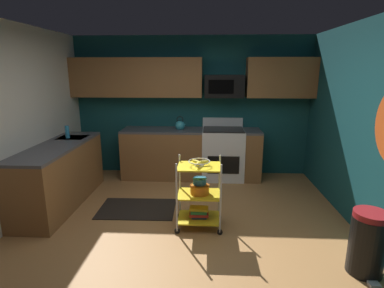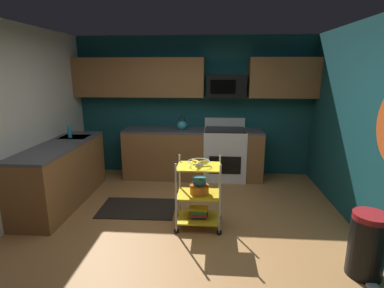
{
  "view_description": "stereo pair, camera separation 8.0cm",
  "coord_description": "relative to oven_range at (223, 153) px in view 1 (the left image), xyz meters",
  "views": [
    {
      "loc": [
        0.31,
        -3.36,
        2.0
      ],
      "look_at": [
        0.1,
        0.47,
        1.05
      ],
      "focal_mm": 28.38,
      "sensor_mm": 36.0,
      "label": 1
    },
    {
      "loc": [
        0.39,
        -3.36,
        2.0
      ],
      "look_at": [
        0.1,
        0.47,
        1.05
      ],
      "focal_mm": 28.38,
      "sensor_mm": 36.0,
      "label": 2
    }
  ],
  "objects": [
    {
      "name": "floor",
      "position": [
        -0.59,
        -2.1,
        -0.5
      ],
      "size": [
        4.4,
        4.8,
        0.04
      ],
      "primitive_type": "cube",
      "color": "#A87542",
      "rests_on": "ground"
    },
    {
      "name": "wall_back",
      "position": [
        -0.59,
        0.33,
        0.82
      ],
      "size": [
        4.52,
        0.06,
        2.6
      ],
      "primitive_type": "cube",
      "color": "#14474C",
      "rests_on": "ground"
    },
    {
      "name": "wall_right",
      "position": [
        1.64,
        -2.1,
        0.82
      ],
      "size": [
        0.06,
        4.8,
        2.6
      ],
      "primitive_type": "cube",
      "color": "#14474C",
      "rests_on": "ground"
    },
    {
      "name": "counter_run",
      "position": [
        -1.42,
        -0.56,
        -0.01
      ],
      "size": [
        3.47,
        2.55,
        0.92
      ],
      "color": "brown",
      "rests_on": "ground"
    },
    {
      "name": "oven_range",
      "position": [
        0.0,
        0.0,
        0.0
      ],
      "size": [
        0.76,
        0.65,
        1.1
      ],
      "color": "white",
      "rests_on": "ground"
    },
    {
      "name": "upper_cabinets",
      "position": [
        -0.72,
        0.13,
        1.37
      ],
      "size": [
        4.4,
        0.33,
        0.7
      ],
      "color": "brown"
    },
    {
      "name": "microwave",
      "position": [
        -0.0,
        0.1,
        1.22
      ],
      "size": [
        0.7,
        0.39,
        0.4
      ],
      "color": "black"
    },
    {
      "name": "rolling_cart",
      "position": [
        -0.38,
        -1.87,
        -0.02
      ],
      "size": [
        0.6,
        0.42,
        0.91
      ],
      "color": "silver",
      "rests_on": "ground"
    },
    {
      "name": "fruit_bowl",
      "position": [
        -0.38,
        -1.87,
        0.4
      ],
      "size": [
        0.27,
        0.27,
        0.07
      ],
      "color": "silver",
      "rests_on": "rolling_cart"
    },
    {
      "name": "mixing_bowl_large",
      "position": [
        -0.38,
        -1.87,
        0.04
      ],
      "size": [
        0.25,
        0.25,
        0.11
      ],
      "color": "orange",
      "rests_on": "rolling_cart"
    },
    {
      "name": "mixing_bowl_small",
      "position": [
        -0.38,
        -1.83,
        0.14
      ],
      "size": [
        0.18,
        0.18,
        0.08
      ],
      "color": "#338CBF",
      "rests_on": "rolling_cart"
    },
    {
      "name": "book_stack",
      "position": [
        -0.38,
        -1.87,
        -0.28
      ],
      "size": [
        0.25,
        0.17,
        0.14
      ],
      "color": "#1E4C8C",
      "rests_on": "rolling_cart"
    },
    {
      "name": "kettle",
      "position": [
        -0.79,
        -0.0,
        0.52
      ],
      "size": [
        0.21,
        0.18,
        0.26
      ],
      "color": "teal",
      "rests_on": "counter_run"
    },
    {
      "name": "dish_soap_bottle",
      "position": [
        -2.54,
        -0.82,
        0.54
      ],
      "size": [
        0.06,
        0.06,
        0.2
      ],
      "primitive_type": "cylinder",
      "color": "#2D8CBF",
      "rests_on": "counter_run"
    },
    {
      "name": "trash_can",
      "position": [
        1.31,
        -2.7,
        -0.15
      ],
      "size": [
        0.34,
        0.42,
        0.66
      ],
      "color": "black",
      "rests_on": "ground"
    },
    {
      "name": "floor_rug",
      "position": [
        -1.3,
        -1.42,
        -0.47
      ],
      "size": [
        1.11,
        0.72,
        0.01
      ],
      "primitive_type": "cube",
      "rotation": [
        0.0,
        0.0,
        0.02
      ],
      "color": "black",
      "rests_on": "ground"
    }
  ]
}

